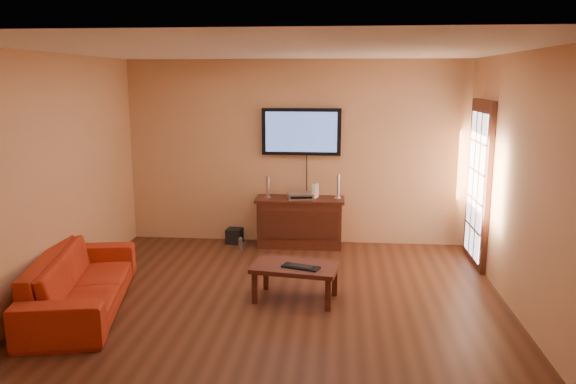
# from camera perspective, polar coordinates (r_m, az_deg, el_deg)

# --- Properties ---
(ground_plane) EXTENTS (5.00, 5.00, 0.00)m
(ground_plane) POSITION_cam_1_polar(r_m,az_deg,el_deg) (6.22, -1.08, -11.45)
(ground_plane) COLOR #3A1C10
(ground_plane) RESTS_ON ground
(room_walls) EXTENTS (5.00, 5.00, 5.00)m
(room_walls) POSITION_cam_1_polar(r_m,az_deg,el_deg) (6.40, -0.52, 4.86)
(room_walls) COLOR tan
(room_walls) RESTS_ON ground
(french_door) EXTENTS (0.07, 1.02, 2.22)m
(french_door) POSITION_cam_1_polar(r_m,az_deg,el_deg) (7.74, 18.75, 0.62)
(french_door) COLOR #3A160D
(french_door) RESTS_ON ground
(media_console) EXTENTS (1.29, 0.49, 0.72)m
(media_console) POSITION_cam_1_polar(r_m,az_deg,el_deg) (8.23, 1.22, -3.06)
(media_console) COLOR #3A160D
(media_console) RESTS_ON ground
(television) EXTENTS (1.15, 0.08, 0.68)m
(television) POSITION_cam_1_polar(r_m,az_deg,el_deg) (8.20, 1.36, 6.14)
(television) COLOR black
(television) RESTS_ON ground
(coffee_table) EXTENTS (1.00, 0.69, 0.40)m
(coffee_table) POSITION_cam_1_polar(r_m,az_deg,el_deg) (6.26, 0.77, -7.92)
(coffee_table) COLOR #3A160D
(coffee_table) RESTS_ON ground
(sofa) EXTENTS (1.04, 2.18, 0.82)m
(sofa) POSITION_cam_1_polar(r_m,az_deg,el_deg) (6.39, -20.32, -7.62)
(sofa) COLOR #A92A12
(sofa) RESTS_ON ground
(speaker_left) EXTENTS (0.09, 0.09, 0.33)m
(speaker_left) POSITION_cam_1_polar(r_m,az_deg,el_deg) (8.15, -2.05, 0.46)
(speaker_left) COLOR silver
(speaker_left) RESTS_ON media_console
(speaker_right) EXTENTS (0.10, 0.10, 0.35)m
(speaker_right) POSITION_cam_1_polar(r_m,az_deg,el_deg) (8.13, 5.10, 0.48)
(speaker_right) COLOR silver
(speaker_right) RESTS_ON media_console
(av_receiver) EXTENTS (0.40, 0.32, 0.08)m
(av_receiver) POSITION_cam_1_polar(r_m,az_deg,el_deg) (8.10, 1.28, -0.39)
(av_receiver) COLOR silver
(av_receiver) RESTS_ON media_console
(game_console) EXTENTS (0.09, 0.16, 0.22)m
(game_console) POSITION_cam_1_polar(r_m,az_deg,el_deg) (8.15, 2.80, 0.15)
(game_console) COLOR white
(game_console) RESTS_ON media_console
(subwoofer) EXTENTS (0.25, 0.25, 0.22)m
(subwoofer) POSITION_cam_1_polar(r_m,az_deg,el_deg) (8.46, -5.46, -4.46)
(subwoofer) COLOR black
(subwoofer) RESTS_ON ground
(bottle) EXTENTS (0.07, 0.07, 0.19)m
(bottle) POSITION_cam_1_polar(r_m,az_deg,el_deg) (8.14, -4.86, -5.25)
(bottle) COLOR white
(bottle) RESTS_ON ground
(keyboard) EXTENTS (0.44, 0.28, 0.02)m
(keyboard) POSITION_cam_1_polar(r_m,az_deg,el_deg) (6.15, 1.31, -7.61)
(keyboard) COLOR black
(keyboard) RESTS_ON coffee_table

